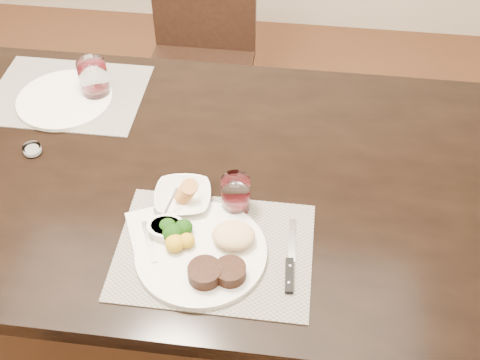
# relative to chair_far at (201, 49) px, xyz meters

# --- Properties ---
(ground_plane) EXTENTS (4.50, 4.50, 0.00)m
(ground_plane) POSITION_rel_chair_far_xyz_m (0.00, -0.93, -0.50)
(ground_plane) COLOR #4B2818
(ground_plane) RESTS_ON ground
(dining_table) EXTENTS (2.00, 1.00, 0.75)m
(dining_table) POSITION_rel_chair_far_xyz_m (0.00, -0.93, 0.16)
(dining_table) COLOR black
(dining_table) RESTS_ON ground
(chair_far) EXTENTS (0.42, 0.42, 0.90)m
(chair_far) POSITION_rel_chair_far_xyz_m (0.00, 0.00, 0.00)
(chair_far) COLOR black
(chair_far) RESTS_ON ground
(placemat_near) EXTENTS (0.46, 0.34, 0.00)m
(placemat_near) POSITION_rel_chair_far_xyz_m (0.25, -1.19, 0.25)
(placemat_near) COLOR gray
(placemat_near) RESTS_ON dining_table
(placemat_far) EXTENTS (0.46, 0.34, 0.00)m
(placemat_far) POSITION_rel_chair_far_xyz_m (-0.29, -0.65, 0.25)
(placemat_far) COLOR gray
(placemat_far) RESTS_ON dining_table
(dinner_plate) EXTENTS (0.31, 0.31, 0.06)m
(dinner_plate) POSITION_rel_chair_far_xyz_m (0.23, -1.20, 0.27)
(dinner_plate) COLOR silver
(dinner_plate) RESTS_ON placemat_near
(napkin_fork) EXTENTS (0.16, 0.20, 0.02)m
(napkin_fork) POSITION_rel_chair_far_xyz_m (0.10, -1.17, 0.26)
(napkin_fork) COLOR silver
(napkin_fork) RESTS_ON placemat_near
(steak_knife) EXTENTS (0.02, 0.22, 0.01)m
(steak_knife) POSITION_rel_chair_far_xyz_m (0.43, -1.21, 0.26)
(steak_knife) COLOR silver
(steak_knife) RESTS_ON placemat_near
(cracker_bowl) EXTENTS (0.16, 0.16, 0.06)m
(cracker_bowl) POSITION_rel_chair_far_xyz_m (0.15, -1.05, 0.27)
(cracker_bowl) COLOR silver
(cracker_bowl) RESTS_ON placemat_near
(sauce_ramekin) EXTENTS (0.09, 0.14, 0.07)m
(sauce_ramekin) POSITION_rel_chair_far_xyz_m (0.13, -1.15, 0.27)
(sauce_ramekin) COLOR silver
(sauce_ramekin) RESTS_ON placemat_near
(wine_glass_near) EXTENTS (0.07, 0.07, 0.10)m
(wine_glass_near) POSITION_rel_chair_far_xyz_m (0.28, -1.05, 0.29)
(wine_glass_near) COLOR silver
(wine_glass_near) RESTS_ON placemat_near
(far_plate) EXTENTS (0.28, 0.28, 0.01)m
(far_plate) POSITION_rel_chair_far_xyz_m (-0.28, -0.69, 0.26)
(far_plate) COLOR silver
(far_plate) RESTS_ON placemat_far
(wine_glass_far) EXTENTS (0.08, 0.08, 0.12)m
(wine_glass_far) POSITION_rel_chair_far_xyz_m (-0.20, -0.65, 0.30)
(wine_glass_far) COLOR silver
(wine_glass_far) RESTS_ON placemat_far
(salt_cellar) EXTENTS (0.05, 0.05, 0.02)m
(salt_cellar) POSITION_rel_chair_far_xyz_m (-0.30, -0.91, 0.26)
(salt_cellar) COLOR silver
(salt_cellar) RESTS_ON dining_table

